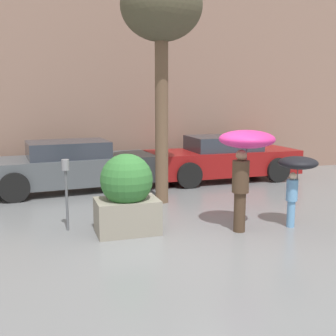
% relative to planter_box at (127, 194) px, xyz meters
% --- Properties ---
extents(ground_plane, '(40.00, 40.00, 0.00)m').
position_rel_planter_box_xyz_m(ground_plane, '(0.73, -0.93, -0.73)').
color(ground_plane, slate).
extents(building_facade, '(18.00, 0.30, 6.00)m').
position_rel_planter_box_xyz_m(building_facade, '(0.73, 5.57, 2.27)').
color(building_facade, '#8C6B5B').
rests_on(building_facade, ground).
extents(planter_box, '(1.14, 0.96, 1.47)m').
position_rel_planter_box_xyz_m(planter_box, '(0.00, 0.00, 0.00)').
color(planter_box, gray).
rests_on(planter_box, ground).
extents(person_adult, '(1.02, 1.02, 1.88)m').
position_rel_planter_box_xyz_m(person_adult, '(2.10, -0.53, 0.79)').
color(person_adult, '#473323').
rests_on(person_adult, ground).
extents(person_child, '(0.74, 0.74, 1.37)m').
position_rel_planter_box_xyz_m(person_child, '(3.15, -0.62, 0.38)').
color(person_child, '#669ED1').
rests_on(person_child, ground).
extents(parked_car_near, '(4.73, 2.21, 1.32)m').
position_rel_planter_box_xyz_m(parked_car_near, '(-0.74, 4.00, -0.09)').
color(parked_car_near, '#4C5156').
rests_on(parked_car_near, ground).
extents(parked_car_far, '(4.51, 1.93, 1.32)m').
position_rel_planter_box_xyz_m(parked_car_far, '(3.82, 4.12, -0.09)').
color(parked_car_far, maroon).
rests_on(parked_car_far, ground).
extents(street_tree, '(1.83, 1.83, 5.25)m').
position_rel_planter_box_xyz_m(street_tree, '(1.26, 1.98, 3.58)').
color(street_tree, brown).
rests_on(street_tree, ground).
extents(parking_meter, '(0.14, 0.14, 1.35)m').
position_rel_planter_box_xyz_m(parking_meter, '(-1.04, 0.45, 0.23)').
color(parking_meter, '#595B60').
rests_on(parking_meter, ground).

